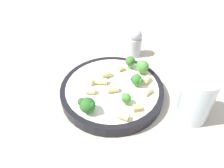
{
  "coord_description": "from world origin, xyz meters",
  "views": [
    {
      "loc": [
        -0.4,
        0.04,
        0.41
      ],
      "look_at": [
        0.0,
        0.0,
        0.04
      ],
      "focal_mm": 35.0,
      "sensor_mm": 36.0,
      "label": 1
    }
  ],
  "objects_px": {
    "rigatoni_2": "(123,116)",
    "broccoli_floret_0": "(142,66)",
    "chicken_chunk_0": "(137,108)",
    "drinking_glass": "(196,101)",
    "rigatoni_1": "(91,91)",
    "rigatoni_6": "(106,75)",
    "rigatoni_0": "(148,92)",
    "broccoli_floret_3": "(137,80)",
    "broccoli_floret_4": "(87,105)",
    "pepper_shaker": "(135,43)",
    "broccoli_floret_2": "(126,98)",
    "chicken_chunk_1": "(121,69)",
    "broccoli_floret_1": "(130,61)",
    "rigatoni_3": "(90,81)",
    "rigatoni_5": "(112,89)",
    "pasta_bowl": "(112,90)",
    "rigatoni_4": "(102,81)",
    "rigatoni_7": "(146,80)"
  },
  "relations": [
    {
      "from": "rigatoni_4",
      "to": "rigatoni_6",
      "type": "xyz_separation_m",
      "value": [
        0.02,
        -0.01,
        0.0
      ]
    },
    {
      "from": "broccoli_floret_2",
      "to": "rigatoni_0",
      "type": "distance_m",
      "value": 0.07
    },
    {
      "from": "broccoli_floret_3",
      "to": "rigatoni_6",
      "type": "distance_m",
      "value": 0.09
    },
    {
      "from": "broccoli_floret_2",
      "to": "rigatoni_1",
      "type": "xyz_separation_m",
      "value": [
        0.04,
        0.08,
        -0.01
      ]
    },
    {
      "from": "rigatoni_2",
      "to": "rigatoni_4",
      "type": "bearing_deg",
      "value": 18.69
    },
    {
      "from": "rigatoni_3",
      "to": "rigatoni_5",
      "type": "relative_size",
      "value": 0.75
    },
    {
      "from": "rigatoni_4",
      "to": "rigatoni_7",
      "type": "bearing_deg",
      "value": -93.24
    },
    {
      "from": "broccoli_floret_4",
      "to": "broccoli_floret_0",
      "type": "bearing_deg",
      "value": -50.01
    },
    {
      "from": "rigatoni_1",
      "to": "rigatoni_3",
      "type": "distance_m",
      "value": 0.03
    },
    {
      "from": "rigatoni_5",
      "to": "drinking_glass",
      "type": "distance_m",
      "value": 0.19
    },
    {
      "from": "broccoli_floret_2",
      "to": "rigatoni_3",
      "type": "distance_m",
      "value": 0.11
    },
    {
      "from": "rigatoni_1",
      "to": "rigatoni_6",
      "type": "bearing_deg",
      "value": -35.98
    },
    {
      "from": "broccoli_floret_0",
      "to": "rigatoni_2",
      "type": "relative_size",
      "value": 1.56
    },
    {
      "from": "pepper_shaker",
      "to": "chicken_chunk_0",
      "type": "bearing_deg",
      "value": 171.07
    },
    {
      "from": "broccoli_floret_2",
      "to": "rigatoni_0",
      "type": "bearing_deg",
      "value": -65.47
    },
    {
      "from": "pasta_bowl",
      "to": "chicken_chunk_1",
      "type": "bearing_deg",
      "value": -26.16
    },
    {
      "from": "chicken_chunk_0",
      "to": "drinking_glass",
      "type": "distance_m",
      "value": 0.13
    },
    {
      "from": "rigatoni_1",
      "to": "chicken_chunk_1",
      "type": "distance_m",
      "value": 0.12
    },
    {
      "from": "rigatoni_4",
      "to": "rigatoni_5",
      "type": "distance_m",
      "value": 0.04
    },
    {
      "from": "broccoli_floret_2",
      "to": "rigatoni_0",
      "type": "xyz_separation_m",
      "value": [
        0.03,
        -0.06,
        -0.01
      ]
    },
    {
      "from": "pepper_shaker",
      "to": "rigatoni_0",
      "type": "bearing_deg",
      "value": 178.43
    },
    {
      "from": "broccoli_floret_3",
      "to": "drinking_glass",
      "type": "xyz_separation_m",
      "value": [
        -0.08,
        -0.12,
        0.0
      ]
    },
    {
      "from": "rigatoni_3",
      "to": "broccoli_floret_1",
      "type": "bearing_deg",
      "value": -64.1
    },
    {
      "from": "broccoli_floret_1",
      "to": "rigatoni_1",
      "type": "bearing_deg",
      "value": 128.59
    },
    {
      "from": "broccoli_floret_2",
      "to": "chicken_chunk_0",
      "type": "distance_m",
      "value": 0.03
    },
    {
      "from": "rigatoni_0",
      "to": "rigatoni_6",
      "type": "height_order",
      "value": "rigatoni_6"
    },
    {
      "from": "rigatoni_0",
      "to": "drinking_glass",
      "type": "height_order",
      "value": "drinking_glass"
    },
    {
      "from": "drinking_glass",
      "to": "rigatoni_0",
      "type": "bearing_deg",
      "value": 60.63
    },
    {
      "from": "chicken_chunk_1",
      "to": "drinking_glass",
      "type": "bearing_deg",
      "value": -135.53
    },
    {
      "from": "broccoli_floret_2",
      "to": "chicken_chunk_1",
      "type": "relative_size",
      "value": 1.78
    },
    {
      "from": "pasta_bowl",
      "to": "broccoli_floret_2",
      "type": "height_order",
      "value": "broccoli_floret_2"
    },
    {
      "from": "rigatoni_2",
      "to": "broccoli_floret_0",
      "type": "bearing_deg",
      "value": -24.98
    },
    {
      "from": "rigatoni_7",
      "to": "chicken_chunk_0",
      "type": "height_order",
      "value": "rigatoni_7"
    },
    {
      "from": "rigatoni_6",
      "to": "chicken_chunk_1",
      "type": "relative_size",
      "value": 1.6
    },
    {
      "from": "rigatoni_1",
      "to": "rigatoni_6",
      "type": "height_order",
      "value": "rigatoni_6"
    },
    {
      "from": "rigatoni_3",
      "to": "chicken_chunk_0",
      "type": "bearing_deg",
      "value": -133.46
    },
    {
      "from": "broccoli_floret_1",
      "to": "broccoli_floret_2",
      "type": "xyz_separation_m",
      "value": [
        -0.13,
        0.03,
        -0.01
      ]
    },
    {
      "from": "broccoli_floret_4",
      "to": "rigatoni_5",
      "type": "relative_size",
      "value": 1.47
    },
    {
      "from": "rigatoni_0",
      "to": "drinking_glass",
      "type": "bearing_deg",
      "value": -119.37
    },
    {
      "from": "rigatoni_6",
      "to": "chicken_chunk_0",
      "type": "relative_size",
      "value": 1.41
    },
    {
      "from": "rigatoni_6",
      "to": "pasta_bowl",
      "type": "bearing_deg",
      "value": -161.68
    },
    {
      "from": "rigatoni_4",
      "to": "pasta_bowl",
      "type": "bearing_deg",
      "value": -121.41
    },
    {
      "from": "broccoli_floret_4",
      "to": "chicken_chunk_1",
      "type": "height_order",
      "value": "broccoli_floret_4"
    },
    {
      "from": "broccoli_floret_4",
      "to": "drinking_glass",
      "type": "bearing_deg",
      "value": -92.53
    },
    {
      "from": "broccoli_floret_0",
      "to": "broccoli_floret_2",
      "type": "xyz_separation_m",
      "value": [
        -0.11,
        0.06,
        -0.0
      ]
    },
    {
      "from": "rigatoni_1",
      "to": "broccoli_floret_4",
      "type": "bearing_deg",
      "value": 172.1
    },
    {
      "from": "broccoli_floret_0",
      "to": "pasta_bowl",
      "type": "bearing_deg",
      "value": 119.41
    },
    {
      "from": "chicken_chunk_1",
      "to": "rigatoni_3",
      "type": "bearing_deg",
      "value": 118.47
    },
    {
      "from": "pasta_bowl",
      "to": "pepper_shaker",
      "type": "relative_size",
      "value": 2.97
    },
    {
      "from": "broccoli_floret_0",
      "to": "broccoli_floret_1",
      "type": "relative_size",
      "value": 1.04
    }
  ]
}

